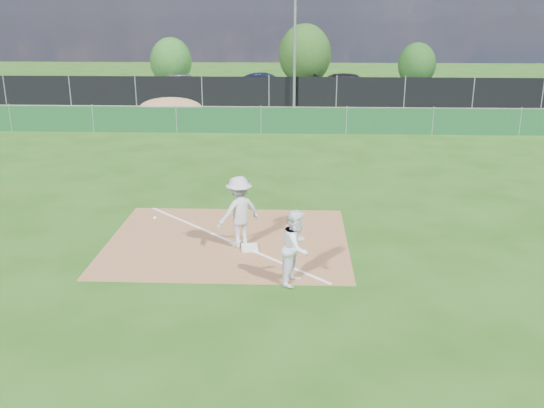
{
  "coord_description": "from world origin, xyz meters",
  "views": [
    {
      "loc": [
        1.71,
        -13.21,
        5.58
      ],
      "look_at": [
        1.11,
        1.0,
        1.0
      ],
      "focal_mm": 40.0,
      "sensor_mm": 36.0,
      "label": 1
    }
  ],
  "objects_px": {
    "car_left": "(184,83)",
    "tree_mid": "(305,55)",
    "light_pole": "(295,38)",
    "car_right": "(352,85)",
    "play_at_first": "(239,212)",
    "runner": "(296,247)",
    "tree_right": "(417,65)",
    "tree_left": "(171,62)",
    "first_base": "(250,247)",
    "car_mid": "(265,84)"
  },
  "relations": [
    {
      "from": "play_at_first",
      "to": "runner",
      "type": "relative_size",
      "value": 1.68
    },
    {
      "from": "first_base",
      "to": "car_left",
      "type": "height_order",
      "value": "car_left"
    },
    {
      "from": "runner",
      "to": "car_right",
      "type": "bearing_deg",
      "value": 12.4
    },
    {
      "from": "car_right",
      "to": "tree_mid",
      "type": "distance_m",
      "value": 6.08
    },
    {
      "from": "runner",
      "to": "tree_right",
      "type": "relative_size",
      "value": 0.5
    },
    {
      "from": "car_mid",
      "to": "tree_right",
      "type": "distance_m",
      "value": 11.93
    },
    {
      "from": "car_right",
      "to": "tree_left",
      "type": "bearing_deg",
      "value": 64.56
    },
    {
      "from": "light_pole",
      "to": "first_base",
      "type": "bearing_deg",
      "value": -92.35
    },
    {
      "from": "car_mid",
      "to": "tree_mid",
      "type": "relative_size",
      "value": 0.94
    },
    {
      "from": "first_base",
      "to": "tree_right",
      "type": "xyz_separation_m",
      "value": [
        9.9,
        32.49,
        1.63
      ]
    },
    {
      "from": "runner",
      "to": "tree_right",
      "type": "height_order",
      "value": "tree_right"
    },
    {
      "from": "car_left",
      "to": "tree_right",
      "type": "relative_size",
      "value": 1.36
    },
    {
      "from": "tree_right",
      "to": "car_mid",
      "type": "bearing_deg",
      "value": -158.08
    },
    {
      "from": "car_right",
      "to": "tree_left",
      "type": "height_order",
      "value": "tree_left"
    },
    {
      "from": "tree_left",
      "to": "car_mid",
      "type": "bearing_deg",
      "value": -29.72
    },
    {
      "from": "car_mid",
      "to": "tree_mid",
      "type": "height_order",
      "value": "tree_mid"
    },
    {
      "from": "light_pole",
      "to": "car_right",
      "type": "bearing_deg",
      "value": 54.98
    },
    {
      "from": "car_right",
      "to": "play_at_first",
      "type": "bearing_deg",
      "value": 162.81
    },
    {
      "from": "car_left",
      "to": "car_right",
      "type": "xyz_separation_m",
      "value": [
        11.41,
        -0.1,
        -0.03
      ]
    },
    {
      "from": "tree_right",
      "to": "tree_left",
      "type": "bearing_deg",
      "value": -179.01
    },
    {
      "from": "car_left",
      "to": "car_mid",
      "type": "relative_size",
      "value": 1.03
    },
    {
      "from": "first_base",
      "to": "car_right",
      "type": "height_order",
      "value": "car_right"
    },
    {
      "from": "tree_left",
      "to": "tree_right",
      "type": "bearing_deg",
      "value": 0.99
    },
    {
      "from": "car_left",
      "to": "tree_mid",
      "type": "relative_size",
      "value": 0.97
    },
    {
      "from": "first_base",
      "to": "runner",
      "type": "xyz_separation_m",
      "value": [
        1.13,
        -1.81,
        0.76
      ]
    },
    {
      "from": "first_base",
      "to": "light_pole",
      "type": "bearing_deg",
      "value": 87.65
    },
    {
      "from": "play_at_first",
      "to": "first_base",
      "type": "bearing_deg",
      "value": -38.37
    },
    {
      "from": "first_base",
      "to": "car_right",
      "type": "xyz_separation_m",
      "value": [
        4.77,
        27.76,
        0.68
      ]
    },
    {
      "from": "light_pole",
      "to": "tree_left",
      "type": "distance_m",
      "value": 13.74
    },
    {
      "from": "car_right",
      "to": "tree_mid",
      "type": "height_order",
      "value": "tree_mid"
    },
    {
      "from": "light_pole",
      "to": "car_left",
      "type": "relative_size",
      "value": 1.78
    },
    {
      "from": "light_pole",
      "to": "tree_right",
      "type": "relative_size",
      "value": 2.43
    },
    {
      "from": "light_pole",
      "to": "runner",
      "type": "distance_m",
      "value": 24.28
    },
    {
      "from": "play_at_first",
      "to": "car_mid",
      "type": "height_order",
      "value": "play_at_first"
    },
    {
      "from": "light_pole",
      "to": "tree_mid",
      "type": "height_order",
      "value": "light_pole"
    },
    {
      "from": "light_pole",
      "to": "car_left",
      "type": "bearing_deg",
      "value": 143.46
    },
    {
      "from": "play_at_first",
      "to": "tree_mid",
      "type": "distance_m",
      "value": 32.58
    },
    {
      "from": "tree_right",
      "to": "car_left",
      "type": "bearing_deg",
      "value": -164.36
    },
    {
      "from": "play_at_first",
      "to": "car_left",
      "type": "relative_size",
      "value": 0.61
    },
    {
      "from": "car_mid",
      "to": "tree_right",
      "type": "height_order",
      "value": "tree_right"
    },
    {
      "from": "tree_mid",
      "to": "tree_right",
      "type": "relative_size",
      "value": 1.4
    },
    {
      "from": "light_pole",
      "to": "first_base",
      "type": "distance_m",
      "value": 22.62
    },
    {
      "from": "runner",
      "to": "tree_right",
      "type": "bearing_deg",
      "value": 5.07
    },
    {
      "from": "first_base",
      "to": "tree_mid",
      "type": "bearing_deg",
      "value": 87.15
    },
    {
      "from": "play_at_first",
      "to": "light_pole",
      "type": "bearing_deg",
      "value": 86.95
    },
    {
      "from": "tree_left",
      "to": "car_left",
      "type": "bearing_deg",
      "value": -68.36
    },
    {
      "from": "tree_mid",
      "to": "first_base",
      "type": "bearing_deg",
      "value": -92.85
    },
    {
      "from": "tree_right",
      "to": "tree_mid",
      "type": "bearing_deg",
      "value": 178.53
    },
    {
      "from": "first_base",
      "to": "car_left",
      "type": "relative_size",
      "value": 0.09
    },
    {
      "from": "light_pole",
      "to": "tree_mid",
      "type": "distance_m",
      "value": 10.59
    }
  ]
}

